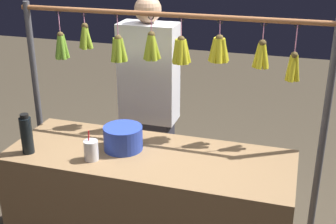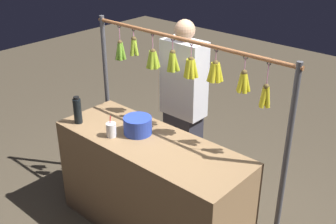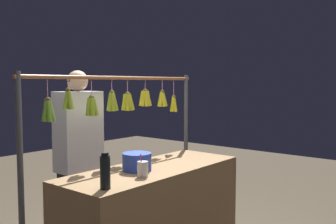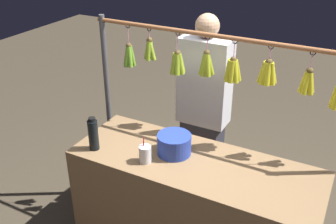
# 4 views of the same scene
# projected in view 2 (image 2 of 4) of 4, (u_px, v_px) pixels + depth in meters

# --- Properties ---
(market_counter) EXTENTS (1.73, 0.64, 0.91)m
(market_counter) POSITION_uv_depth(u_px,v_px,m) (152.00, 187.00, 3.60)
(market_counter) COLOR olive
(market_counter) RESTS_ON ground
(display_rack) EXTENTS (2.05, 0.13, 1.72)m
(display_rack) POSITION_uv_depth(u_px,v_px,m) (182.00, 87.00, 3.52)
(display_rack) COLOR #4C4C51
(display_rack) RESTS_ON ground
(water_bottle) EXTENTS (0.07, 0.07, 0.25)m
(water_bottle) POSITION_uv_depth(u_px,v_px,m) (78.00, 110.00, 3.65)
(water_bottle) COLOR black
(water_bottle) RESTS_ON market_counter
(blue_bucket) EXTENTS (0.24, 0.24, 0.15)m
(blue_bucket) POSITION_uv_depth(u_px,v_px,m) (138.00, 125.00, 3.49)
(blue_bucket) COLOR #2A43B3
(blue_bucket) RESTS_ON market_counter
(drink_cup) EXTENTS (0.08, 0.08, 0.18)m
(drink_cup) POSITION_uv_depth(u_px,v_px,m) (111.00, 130.00, 3.45)
(drink_cup) COLOR silver
(drink_cup) RESTS_ON market_counter
(vendor_person) EXTENTS (0.41, 0.22, 1.75)m
(vendor_person) POSITION_uv_depth(u_px,v_px,m) (183.00, 110.00, 4.04)
(vendor_person) COLOR #2D2D38
(vendor_person) RESTS_ON ground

